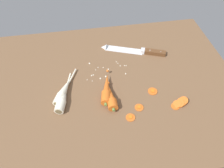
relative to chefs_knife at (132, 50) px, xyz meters
The scene contains 11 objects.
ground_plane 25.39cm from the chefs_knife, 125.14° to the right, with size 120.00×90.00×4.00cm, color brown.
chefs_knife is the anchor object (origin of this frame).
whole_carrot 31.27cm from the chefs_knife, 124.17° to the right, with size 7.14×20.53×4.20cm.
whole_carrot_second 34.87cm from the chefs_knife, 117.73° to the right, with size 4.20×15.95×4.20cm.
parsnip_front 45.85cm from the chefs_knife, 143.50° to the right, with size 7.74×22.38×4.00cm.
parsnip_mid_left 43.62cm from the chefs_knife, 146.80° to the right, with size 11.02×21.38×4.00cm.
carrot_slice_stack 39.54cm from the chefs_knife, 71.57° to the right, with size 7.79×5.26×3.16cm.
carrot_slice_stray_near 28.97cm from the chefs_knife, 83.74° to the right, with size 4.26×4.26×0.70cm.
carrot_slice_stray_mid 36.80cm from the chefs_knife, 97.94° to the right, with size 3.74×3.74×0.70cm.
carrot_slice_stray_far 41.83cm from the chefs_knife, 103.50° to the right, with size 3.86×3.86×0.70cm.
mince_crumbs 21.19cm from the chefs_knife, 143.50° to the right, with size 20.77×12.81×0.90cm.
Camera 1 is at (-10.28, -64.71, 75.45)cm, focal length 34.13 mm.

